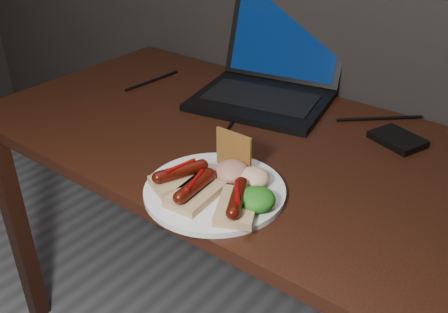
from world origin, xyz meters
TOP-DOWN VIEW (x-y plane):
  - desk at (0.00, 1.38)m, footprint 1.40×0.70m
  - laptop at (-0.12, 1.62)m, footprint 0.41×0.43m
  - hard_drive at (0.27, 1.57)m, footprint 0.14×0.12m
  - desk_cables at (-0.01, 1.55)m, footprint 0.95×0.38m
  - plate at (0.06, 1.15)m, footprint 0.34×0.34m
  - bread_sausage_left at (-0.00, 1.12)m, footprint 0.11×0.13m
  - bread_sausage_center at (0.05, 1.10)m, footprint 0.08×0.12m
  - bread_sausage_right at (0.14, 1.12)m, footprint 0.11×0.13m
  - crispbread at (0.05, 1.23)m, footprint 0.08×0.01m
  - salad_greens at (0.16, 1.14)m, footprint 0.07×0.07m
  - salsa_mound at (0.07, 1.19)m, footprint 0.07×0.07m
  - coleslaw_mound at (0.12, 1.20)m, footprint 0.06×0.06m

SIDE VIEW (x-z plane):
  - desk at x=0.00m, z-range 0.29..1.04m
  - desk_cables at x=-0.01m, z-range 0.75..0.76m
  - plate at x=0.06m, z-range 0.75..0.76m
  - hard_drive at x=0.27m, z-range 0.75..0.77m
  - bread_sausage_left at x=0.00m, z-range 0.76..0.80m
  - bread_sausage_center at x=0.05m, z-range 0.76..0.80m
  - bread_sausage_right at x=0.14m, z-range 0.76..0.80m
  - coleslaw_mound at x=0.12m, z-range 0.76..0.80m
  - salad_greens at x=0.16m, z-range 0.76..0.80m
  - salsa_mound at x=0.07m, z-range 0.76..0.80m
  - laptop at x=-0.12m, z-range 0.68..0.92m
  - crispbread at x=0.05m, z-range 0.76..0.85m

